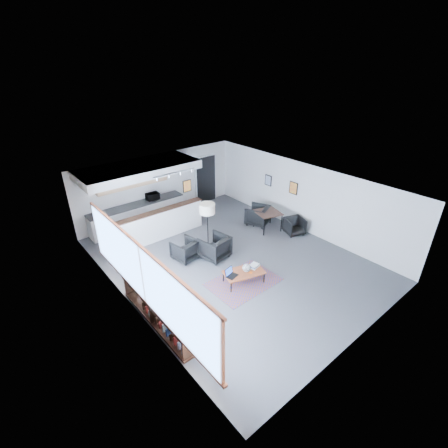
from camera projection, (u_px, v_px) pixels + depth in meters
room at (231, 225)px, 10.15m from camera, size 7.02×9.02×2.62m
window at (143, 277)px, 7.50m from camera, size 0.10×5.95×1.66m
console at (157, 314)px, 8.01m from camera, size 0.35×3.00×0.80m
kitchenette at (141, 197)px, 11.97m from camera, size 4.20×1.96×2.60m
doorway at (206, 179)px, 14.57m from camera, size 1.10×0.12×2.15m
track_light at (175, 174)px, 10.75m from camera, size 1.60×0.07×0.15m
wall_art_lower at (293, 188)px, 12.27m from camera, size 0.03×0.38×0.48m
wall_art_upper at (268, 180)px, 13.18m from camera, size 0.03×0.34×0.44m
kilim_rug at (243, 282)px, 9.66m from camera, size 2.06×1.42×0.01m
coffee_table at (244, 272)px, 9.50m from camera, size 1.29×0.92×0.38m
laptop at (230, 274)px, 9.29m from camera, size 0.38×0.34×0.23m
ceramic_pot at (247, 268)px, 9.44m from camera, size 0.25×0.25×0.25m
book_stack at (254, 266)px, 9.68m from camera, size 0.37×0.32×0.10m
coaster at (251, 273)px, 9.44m from camera, size 0.12×0.12×0.01m
armchair_left at (185, 249)px, 10.61m from camera, size 0.85×0.81×0.76m
armchair_right at (214, 246)px, 10.66m from camera, size 0.97×0.93×0.87m
floor_lamp at (207, 210)px, 10.51m from camera, size 0.62×0.62×1.78m
dining_table at (268, 214)px, 12.33m from camera, size 1.05×1.05×0.73m
dining_chair_near at (294, 227)px, 12.18m from camera, size 0.72×0.70×0.59m
dining_chair_far at (257, 216)px, 12.86m from camera, size 0.91×0.89×0.72m
microwave at (153, 196)px, 12.79m from camera, size 0.50×0.28×0.33m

